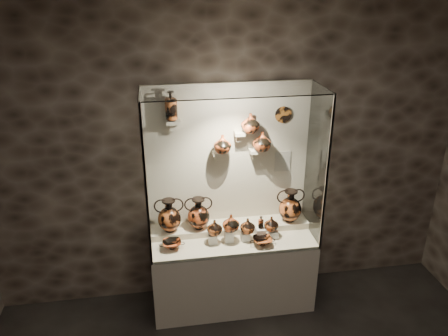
# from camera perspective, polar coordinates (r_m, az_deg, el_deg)

# --- Properties ---
(ceiling) EXTENTS (5.00, 5.00, 0.00)m
(ceiling) POSITION_cam_1_polar(r_m,az_deg,el_deg) (1.79, 15.08, 19.00)
(ceiling) COLOR white
(ceiling) RESTS_ON wall_back
(wall_back) EXTENTS (5.00, 0.02, 3.20)m
(wall_back) POSITION_cam_1_polar(r_m,az_deg,el_deg) (4.54, 0.52, 1.25)
(wall_back) COLOR #2D231C
(wall_back) RESTS_ON ground
(plinth) EXTENTS (1.70, 0.60, 0.80)m
(plinth) POSITION_cam_1_polar(r_m,az_deg,el_deg) (4.86, 1.12, -13.42)
(plinth) COLOR #C0B39B
(plinth) RESTS_ON floor
(front_tier) EXTENTS (1.68, 0.58, 0.03)m
(front_tier) POSITION_cam_1_polar(r_m,az_deg,el_deg) (4.62, 1.16, -9.30)
(front_tier) COLOR beige
(front_tier) RESTS_ON plinth
(rear_tier) EXTENTS (1.70, 0.25, 0.10)m
(rear_tier) POSITION_cam_1_polar(r_m,az_deg,el_deg) (4.75, 0.78, -7.82)
(rear_tier) COLOR beige
(rear_tier) RESTS_ON plinth
(back_panel) EXTENTS (1.70, 0.03, 1.60)m
(back_panel) POSITION_cam_1_polar(r_m,az_deg,el_deg) (4.54, 0.53, 1.22)
(back_panel) COLOR #C0B39B
(back_panel) RESTS_ON plinth
(glass_front) EXTENTS (1.70, 0.01, 1.60)m
(glass_front) POSITION_cam_1_polar(r_m,az_deg,el_deg) (3.99, 2.01, -2.06)
(glass_front) COLOR white
(glass_front) RESTS_ON plinth
(glass_left) EXTENTS (0.01, 0.60, 1.60)m
(glass_left) POSITION_cam_1_polar(r_m,az_deg,el_deg) (4.19, -10.21, -1.11)
(glass_left) COLOR white
(glass_left) RESTS_ON plinth
(glass_right) EXTENTS (0.01, 0.60, 1.60)m
(glass_right) POSITION_cam_1_polar(r_m,az_deg,el_deg) (4.47, 11.97, 0.34)
(glass_right) COLOR white
(glass_right) RESTS_ON plinth
(glass_top) EXTENTS (1.70, 0.60, 0.01)m
(glass_top) POSITION_cam_1_polar(r_m,az_deg,el_deg) (4.00, 1.34, 10.14)
(glass_top) COLOR white
(glass_top) RESTS_ON back_panel
(frame_post_left) EXTENTS (0.02, 0.02, 1.60)m
(frame_post_left) POSITION_cam_1_polar(r_m,az_deg,el_deg) (3.93, -10.13, -2.84)
(frame_post_left) COLOR gray
(frame_post_left) RESTS_ON plinth
(frame_post_right) EXTENTS (0.02, 0.02, 1.60)m
(frame_post_right) POSITION_cam_1_polar(r_m,az_deg,el_deg) (4.22, 13.25, -1.19)
(frame_post_right) COLOR gray
(frame_post_right) RESTS_ON plinth
(pedestal_a) EXTENTS (0.09, 0.09, 0.10)m
(pedestal_a) POSITION_cam_1_polar(r_m,az_deg,el_deg) (4.52, -1.50, -9.19)
(pedestal_a) COLOR silver
(pedestal_a) RESTS_ON front_tier
(pedestal_b) EXTENTS (0.09, 0.09, 0.13)m
(pedestal_b) POSITION_cam_1_polar(r_m,az_deg,el_deg) (4.53, 0.65, -8.84)
(pedestal_b) COLOR silver
(pedestal_b) RESTS_ON front_tier
(pedestal_c) EXTENTS (0.09, 0.09, 0.09)m
(pedestal_c) POSITION_cam_1_polar(r_m,az_deg,el_deg) (4.57, 2.78, -8.86)
(pedestal_c) COLOR silver
(pedestal_c) RESTS_ON front_tier
(pedestal_d) EXTENTS (0.09, 0.09, 0.12)m
(pedestal_d) POSITION_cam_1_polar(r_m,az_deg,el_deg) (4.59, 4.76, -8.51)
(pedestal_d) COLOR silver
(pedestal_d) RESTS_ON front_tier
(pedestal_e) EXTENTS (0.09, 0.09, 0.08)m
(pedestal_e) POSITION_cam_1_polar(r_m,az_deg,el_deg) (4.64, 6.45, -8.55)
(pedestal_e) COLOR silver
(pedestal_e) RESTS_ON front_tier
(bracket_ul) EXTENTS (0.14, 0.12, 0.04)m
(bracket_ul) POSITION_cam_1_polar(r_m,az_deg,el_deg) (4.26, -6.63, 6.00)
(bracket_ul) COLOR #C0B39B
(bracket_ul) RESTS_ON back_panel
(bracket_ca) EXTENTS (0.14, 0.12, 0.04)m
(bracket_ca) POSITION_cam_1_polar(r_m,az_deg,el_deg) (4.41, -0.58, 1.98)
(bracket_ca) COLOR #C0B39B
(bracket_ca) RESTS_ON back_panel
(bracket_cb) EXTENTS (0.10, 0.12, 0.04)m
(bracket_cb) POSITION_cam_1_polar(r_m,az_deg,el_deg) (4.38, 2.00, 4.57)
(bracket_cb) COLOR #C0B39B
(bracket_cb) RESTS_ON back_panel
(bracket_cc) EXTENTS (0.14, 0.12, 0.04)m
(bracket_cc) POSITION_cam_1_polar(r_m,az_deg,el_deg) (4.48, 4.23, 2.26)
(bracket_cc) COLOR #C0B39B
(bracket_cc) RESTS_ON back_panel
(amphora_left) EXTENTS (0.30, 0.30, 0.36)m
(amphora_left) POSITION_cam_1_polar(r_m,az_deg,el_deg) (4.55, -7.16, -6.14)
(amphora_left) COLOR #B65422
(amphora_left) RESTS_ON rear_tier
(amphora_mid) EXTENTS (0.37, 0.37, 0.35)m
(amphora_mid) POSITION_cam_1_polar(r_m,az_deg,el_deg) (4.58, -3.34, -5.92)
(amphora_mid) COLOR #BF4B21
(amphora_mid) RESTS_ON rear_tier
(amphora_right) EXTENTS (0.32, 0.32, 0.37)m
(amphora_right) POSITION_cam_1_polar(r_m,az_deg,el_deg) (4.75, 8.63, -4.87)
(amphora_right) COLOR #B65422
(amphora_right) RESTS_ON rear_tier
(jug_a) EXTENTS (0.18, 0.18, 0.16)m
(jug_a) POSITION_cam_1_polar(r_m,az_deg,el_deg) (4.45, -1.24, -7.76)
(jug_a) COLOR #B65422
(jug_a) RESTS_ON pedestal_a
(jug_b) EXTENTS (0.19, 0.19, 0.18)m
(jug_b) POSITION_cam_1_polar(r_m,az_deg,el_deg) (4.45, 0.92, -7.17)
(jug_b) COLOR #BF4B21
(jug_b) RESTS_ON pedestal_b
(jug_c) EXTENTS (0.19, 0.19, 0.16)m
(jug_c) POSITION_cam_1_polar(r_m,az_deg,el_deg) (4.50, 3.10, -7.53)
(jug_c) COLOR #B65422
(jug_c) RESTS_ON pedestal_c
(jug_e) EXTENTS (0.16, 0.16, 0.16)m
(jug_e) POSITION_cam_1_polar(r_m,az_deg,el_deg) (4.58, 6.19, -7.22)
(jug_e) COLOR #B65422
(jug_e) RESTS_ON pedestal_e
(lekythos_small) EXTENTS (0.09, 0.09, 0.15)m
(lekythos_small) POSITION_cam_1_polar(r_m,az_deg,el_deg) (4.53, 4.83, -6.98)
(lekythos_small) COLOR #BF4B21
(lekythos_small) RESTS_ON pedestal_d
(kylix_left) EXTENTS (0.29, 0.26, 0.10)m
(kylix_left) POSITION_cam_1_polar(r_m,az_deg,el_deg) (4.46, -6.82, -9.84)
(kylix_left) COLOR #BF4B21
(kylix_left) RESTS_ON front_tier
(kylix_right) EXTENTS (0.30, 0.27, 0.10)m
(kylix_right) POSITION_cam_1_polar(r_m,az_deg,el_deg) (4.50, 5.04, -9.44)
(kylix_right) COLOR #B65422
(kylix_right) RESTS_ON front_tier
(lekythos_tall) EXTENTS (0.14, 0.14, 0.32)m
(lekythos_tall) POSITION_cam_1_polar(r_m,az_deg,el_deg) (4.20, -6.93, 8.23)
(lekythos_tall) COLOR #B65422
(lekythos_tall) RESTS_ON bracket_ul
(ovoid_vase_a) EXTENTS (0.22, 0.22, 0.19)m
(ovoid_vase_a) POSITION_cam_1_polar(r_m,az_deg,el_deg) (4.34, -0.21, 3.17)
(ovoid_vase_a) COLOR #BF4B21
(ovoid_vase_a) RESTS_ON bracket_ca
(ovoid_vase_b) EXTENTS (0.21, 0.21, 0.19)m
(ovoid_vase_b) POSITION_cam_1_polar(r_m,az_deg,el_deg) (4.32, 3.46, 5.89)
(ovoid_vase_b) COLOR #BF4B21
(ovoid_vase_b) RESTS_ON bracket_cb
(ovoid_vase_c) EXTENTS (0.22, 0.22, 0.20)m
(ovoid_vase_c) POSITION_cam_1_polar(r_m,az_deg,el_deg) (4.41, 4.98, 3.50)
(ovoid_vase_c) COLOR #BF4B21
(ovoid_vase_c) RESTS_ON bracket_cc
(wall_plate) EXTENTS (0.17, 0.02, 0.17)m
(wall_plate) POSITION_cam_1_polar(r_m,az_deg,el_deg) (4.48, 7.74, 6.92)
(wall_plate) COLOR #A0591F
(wall_plate) RESTS_ON back_panel
(info_placard) EXTENTS (0.17, 0.01, 0.23)m
(info_placard) POSITION_cam_1_polar(r_m,az_deg,el_deg) (4.67, 7.66, 0.90)
(info_placard) COLOR beige
(info_placard) RESTS_ON back_panel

